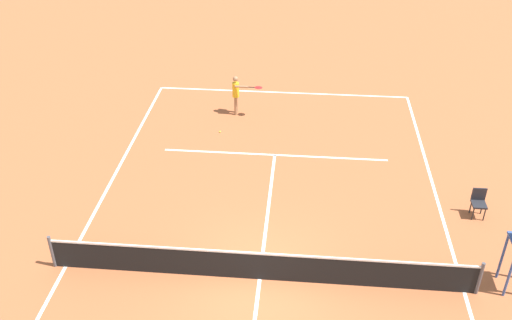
{
  "coord_description": "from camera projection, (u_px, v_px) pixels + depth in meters",
  "views": [
    {
      "loc": [
        -0.98,
        11.82,
        11.4
      ],
      "look_at": [
        0.55,
        -4.91,
        0.8
      ],
      "focal_mm": 40.7,
      "sensor_mm": 36.0,
      "label": 1
    }
  ],
  "objects": [
    {
      "name": "player_serving",
      "position": [
        237.0,
        92.0,
        23.94
      ],
      "size": [
        1.27,
        0.59,
        1.7
      ],
      "rotation": [
        0.0,
        0.0,
        1.54
      ],
      "color": "#9E704C",
      "rests_on": "ground"
    },
    {
      "name": "tennis_net",
      "position": [
        260.0,
        266.0,
        15.85
      ],
      "size": [
        11.83,
        0.1,
        1.07
      ],
      "color": "#4C4C51",
      "rests_on": "ground"
    },
    {
      "name": "court_lines",
      "position": [
        260.0,
        279.0,
        16.11
      ],
      "size": [
        11.23,
        24.06,
        0.01
      ],
      "color": "white",
      "rests_on": "ground"
    },
    {
      "name": "tennis_ball",
      "position": [
        220.0,
        132.0,
        23.09
      ],
      "size": [
        0.07,
        0.07,
        0.07
      ],
      "primitive_type": "sphere",
      "color": "#CCE033",
      "rests_on": "ground"
    },
    {
      "name": "ground_plane",
      "position": [
        260.0,
        279.0,
        16.12
      ],
      "size": [
        60.0,
        60.0,
        0.0
      ],
      "primitive_type": "plane",
      "color": "#AD5933"
    },
    {
      "name": "courtside_chair_mid",
      "position": [
        479.0,
        202.0,
        18.28
      ],
      "size": [
        0.44,
        0.46,
        0.95
      ],
      "color": "#262626",
      "rests_on": "ground"
    }
  ]
}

